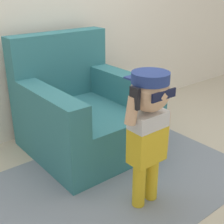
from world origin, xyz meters
name	(u,v)px	position (x,y,z in m)	size (l,w,h in m)	color
ground_plane	(92,150)	(0.00, 0.00, 0.00)	(10.00, 10.00, 0.00)	#BCB29E
armchair	(82,113)	(-0.01, 0.11, 0.34)	(0.95, 1.02, 1.00)	teal
person_child	(149,120)	(-0.12, -0.82, 0.62)	(0.38, 0.29, 0.93)	gold
side_table	(139,95)	(0.75, 0.18, 0.31)	(0.33, 0.33, 0.52)	white
rug	(122,178)	(-0.07, -0.51, 0.00)	(1.89, 1.35, 0.01)	gray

